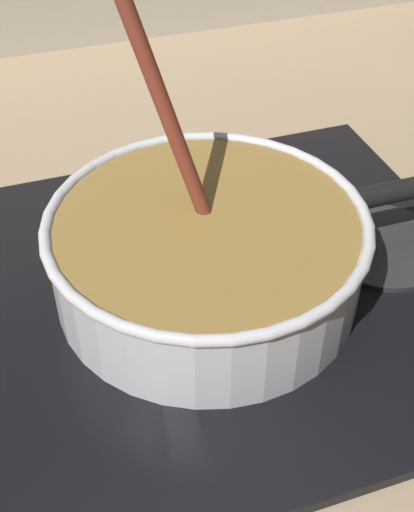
% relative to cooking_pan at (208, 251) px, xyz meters
% --- Properties ---
extents(ground, '(2.40, 1.60, 0.04)m').
position_rel_cooking_pan_xyz_m(ground, '(-0.01, -0.16, -0.08)').
color(ground, '#9E8466').
extents(hob_plate, '(0.56, 0.48, 0.01)m').
position_rel_cooking_pan_xyz_m(hob_plate, '(-0.00, -0.00, -0.05)').
color(hob_plate, black).
rests_on(hob_plate, ground).
extents(burner_ring, '(0.20, 0.20, 0.01)m').
position_rel_cooking_pan_xyz_m(burner_ring, '(-0.00, -0.00, -0.04)').
color(burner_ring, '#592D0C').
rests_on(burner_ring, hob_plate).
extents(spare_burner, '(0.14, 0.14, 0.01)m').
position_rel_cooking_pan_xyz_m(spare_burner, '(0.19, -0.00, -0.04)').
color(spare_burner, '#262628').
rests_on(spare_burner, hob_plate).
extents(cooking_pan, '(0.42, 0.30, 0.28)m').
position_rel_cooking_pan_xyz_m(cooking_pan, '(0.00, 0.00, 0.00)').
color(cooking_pan, silver).
rests_on(cooking_pan, hob_plate).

